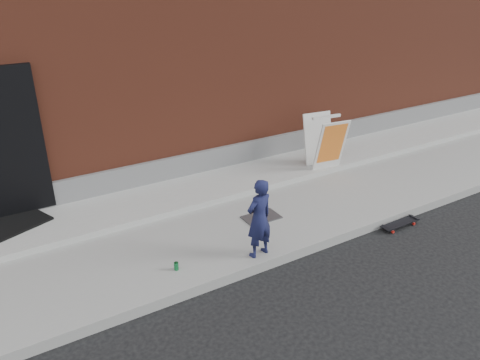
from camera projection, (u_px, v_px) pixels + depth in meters
ground at (264, 272)px, 6.33m from camera, size 80.00×80.00×0.00m
sidewalk at (212, 220)px, 7.47m from camera, size 20.00×3.00×0.15m
apron at (187, 192)px, 8.12m from camera, size 20.00×1.20×0.10m
building at (97, 27)px, 10.74m from camera, size 20.00×8.10×5.00m
child at (259, 218)px, 6.21m from camera, size 0.45×0.33×1.13m
skateboard at (400, 223)px, 7.39m from camera, size 0.70×0.19×0.08m
pizza_sign at (325, 142)px, 8.82m from camera, size 0.68×0.78×1.00m
soda_can at (176, 266)px, 6.10m from camera, size 0.06×0.06×0.11m
doormat at (2, 224)px, 6.97m from camera, size 1.41×1.29×0.03m
utility_plate at (261, 217)px, 7.38m from camera, size 0.57×0.37×0.02m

